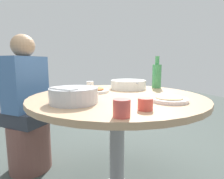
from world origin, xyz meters
name	(u,v)px	position (x,y,z in m)	size (l,w,h in m)	color
round_dining_table	(117,109)	(0.00, 0.00, 0.63)	(1.15, 1.15, 0.73)	#99999E
rice_bowl	(74,95)	(0.16, -0.30, 0.78)	(0.26, 0.26, 0.09)	#B2B5BA
soup_bowl	(128,85)	(-0.27, 0.19, 0.77)	(0.32, 0.29, 0.07)	white
dish_noodles	(169,99)	(0.28, 0.22, 0.75)	(0.21, 0.21, 0.04)	silver
dish_tofu_braise	(94,90)	(-0.17, -0.12, 0.75)	(0.21, 0.21, 0.04)	silver
green_bottle	(157,75)	(-0.25, 0.44, 0.84)	(0.08, 0.08, 0.27)	#3E8F50
tea_cup_near	(122,108)	(0.48, -0.14, 0.77)	(0.07, 0.07, 0.07)	#C74B45
tea_cup_far	(90,84)	(-0.42, -0.11, 0.76)	(0.06, 0.06, 0.06)	white
tea_cup_side	(145,104)	(0.41, 0.00, 0.76)	(0.07, 0.07, 0.06)	#C94A3F
stool_for_diner_left	(30,146)	(-0.54, -0.64, 0.21)	(0.36, 0.36, 0.42)	brown
diner_left	(26,87)	(-0.54, -0.64, 0.74)	(0.46, 0.47, 0.76)	#2D333D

